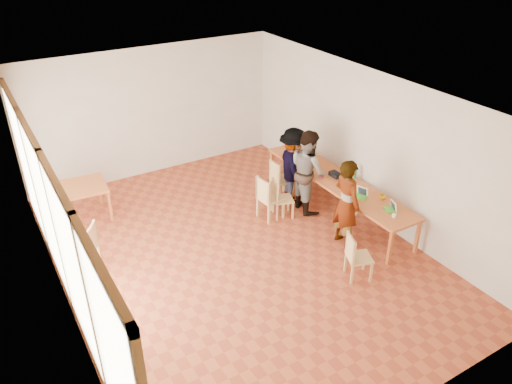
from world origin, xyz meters
TOP-DOWN VIEW (x-y plane):
  - ground at (0.00, 0.00)m, footprint 8.00×8.00m
  - wall_back at (0.00, 4.00)m, footprint 6.00×0.10m
  - wall_front at (0.00, -4.00)m, footprint 6.00×0.10m
  - wall_right at (3.00, 0.00)m, footprint 0.10×8.00m
  - window_wall at (-2.96, 0.00)m, footprint 0.10×8.00m
  - ceiling at (0.00, 0.00)m, footprint 6.00×8.00m
  - communal_table at (2.50, 0.26)m, footprint 0.80×4.00m
  - side_table at (-2.05, 2.68)m, footprint 0.90×0.90m
  - chair_near at (1.37, -1.64)m, footprint 0.51×0.51m
  - chair_mid at (1.10, 0.73)m, footprint 0.48×0.48m
  - chair_far at (1.37, 0.69)m, footprint 0.49×0.49m
  - chair_empty at (1.78, 1.34)m, footprint 0.41×0.41m
  - chair_spare at (-2.42, 0.92)m, footprint 0.58×0.58m
  - person_near at (1.89, -0.75)m, footprint 0.43×0.65m
  - person_mid at (2.06, 0.68)m, footprint 0.77×0.93m
  - person_far at (1.96, 1.07)m, footprint 0.93×1.23m
  - laptop_near at (2.59, -1.19)m, footprint 0.25×0.26m
  - laptop_mid at (2.45, -0.53)m, footprint 0.28×0.29m
  - laptop_far at (2.47, 1.23)m, footprint 0.23×0.25m
  - yellow_mug at (2.73, -0.81)m, footprint 0.14×0.14m
  - green_bottle at (2.82, 0.09)m, footprint 0.07×0.07m
  - clear_glass at (2.56, 1.46)m, footprint 0.07×0.07m
  - condiment_cup at (2.46, -1.40)m, footprint 0.08×0.08m
  - pink_phone at (2.26, 0.49)m, footprint 0.05×0.10m
  - black_pouch at (2.55, 0.38)m, footprint 0.16×0.26m

SIDE VIEW (x-z plane):
  - ground at x=0.00m, z-range 0.00..0.00m
  - chair_far at x=1.37m, z-range 0.29..0.73m
  - chair_near at x=1.37m, z-range 0.30..0.75m
  - chair_empty at x=1.78m, z-range 0.31..0.78m
  - chair_spare at x=-2.42m, z-range 0.31..0.79m
  - chair_mid at x=1.10m, z-range 0.33..0.82m
  - side_table at x=-2.05m, z-range 0.29..1.04m
  - communal_table at x=2.50m, z-range 0.33..1.08m
  - pink_phone at x=2.26m, z-range 0.75..0.76m
  - condiment_cup at x=2.46m, z-range 0.75..0.81m
  - yellow_mug at x=2.73m, z-range 0.75..0.84m
  - clear_glass at x=2.56m, z-range 0.75..0.84m
  - black_pouch at x=2.55m, z-range 0.75..0.84m
  - laptop_far at x=2.47m, z-range 0.71..0.89m
  - laptop_near at x=2.59m, z-range 0.71..0.89m
  - laptop_mid at x=2.45m, z-range 0.70..0.91m
  - person_far at x=1.96m, z-range 0.00..1.69m
  - person_near at x=1.89m, z-range 0.00..1.75m
  - person_mid at x=2.06m, z-range 0.00..1.77m
  - green_bottle at x=2.82m, z-range 0.75..1.03m
  - wall_back at x=0.00m, z-range 0.00..3.00m
  - wall_front at x=0.00m, z-range 0.00..3.00m
  - wall_right at x=3.00m, z-range 0.00..3.00m
  - window_wall at x=-2.96m, z-range 0.00..3.00m
  - ceiling at x=0.00m, z-range 3.00..3.04m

